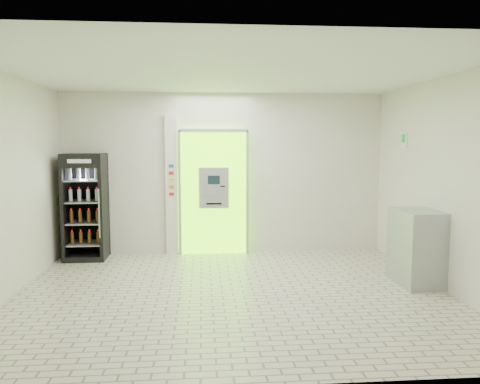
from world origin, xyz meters
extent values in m
plane|color=beige|center=(0.00, 0.00, 0.00)|extent=(6.00, 6.00, 0.00)
plane|color=silver|center=(0.00, 2.50, 1.50)|extent=(6.00, 0.00, 6.00)
plane|color=silver|center=(0.00, -2.50, 1.50)|extent=(6.00, 0.00, 6.00)
plane|color=silver|center=(-3.00, 0.00, 1.50)|extent=(0.00, 5.00, 5.00)
plane|color=silver|center=(3.00, 0.00, 1.50)|extent=(0.00, 5.00, 5.00)
plane|color=white|center=(0.00, 0.00, 3.00)|extent=(6.00, 6.00, 0.00)
cube|color=#6DF005|center=(-0.20, 2.43, 1.15)|extent=(1.20, 0.12, 2.30)
cube|color=gray|center=(-0.20, 2.36, 2.30)|extent=(1.28, 0.04, 0.06)
cube|color=gray|center=(-0.83, 2.36, 1.15)|extent=(0.04, 0.04, 2.30)
cube|color=gray|center=(0.43, 2.36, 1.15)|extent=(0.04, 0.04, 2.30)
cube|color=black|center=(-0.10, 2.38, 0.50)|extent=(0.62, 0.01, 0.67)
cube|color=black|center=(-0.54, 2.38, 1.98)|extent=(0.22, 0.01, 0.18)
cube|color=#989A9F|center=(-0.20, 2.32, 1.25)|extent=(0.55, 0.12, 0.75)
cube|color=black|center=(-0.20, 2.25, 1.40)|extent=(0.22, 0.01, 0.16)
cube|color=gray|center=(-0.20, 2.25, 1.12)|extent=(0.16, 0.01, 0.12)
cube|color=black|center=(-0.04, 2.25, 1.28)|extent=(0.09, 0.01, 0.02)
cube|color=black|center=(-0.20, 2.25, 0.96)|extent=(0.28, 0.01, 0.03)
cube|color=silver|center=(-0.98, 2.45, 1.30)|extent=(0.22, 0.10, 2.60)
cube|color=#193FB2|center=(-0.98, 2.40, 1.65)|extent=(0.09, 0.01, 0.06)
cube|color=red|center=(-0.98, 2.40, 1.52)|extent=(0.09, 0.01, 0.06)
cube|color=yellow|center=(-0.98, 2.40, 1.39)|extent=(0.09, 0.01, 0.06)
cube|color=orange|center=(-0.98, 2.40, 1.26)|extent=(0.09, 0.01, 0.06)
cube|color=red|center=(-0.98, 2.40, 1.13)|extent=(0.09, 0.01, 0.06)
cube|color=black|center=(-2.49, 2.17, 0.94)|extent=(0.71, 0.65, 1.89)
cube|color=black|center=(-2.49, 2.47, 0.94)|extent=(0.71, 0.05, 1.89)
cube|color=#B4090C|center=(-2.49, 1.85, 1.77)|extent=(0.69, 0.01, 0.23)
cube|color=white|center=(-2.49, 1.85, 1.77)|extent=(0.40, 0.01, 0.07)
cube|color=black|center=(-2.49, 2.17, 0.05)|extent=(0.71, 0.65, 0.09)
cylinder|color=gray|center=(-2.18, 1.83, 0.87)|extent=(0.02, 0.02, 0.85)
cube|color=gray|center=(-2.49, 2.17, 0.28)|extent=(0.60, 0.55, 0.02)
cube|color=gray|center=(-2.49, 2.17, 0.66)|extent=(0.60, 0.55, 0.02)
cube|color=gray|center=(-2.49, 2.17, 1.04)|extent=(0.60, 0.55, 0.02)
cube|color=gray|center=(-2.49, 2.17, 1.42)|extent=(0.60, 0.55, 0.02)
cube|color=#989A9F|center=(2.72, 0.23, 0.55)|extent=(0.58, 0.84, 1.10)
cube|color=gray|center=(2.44, 0.23, 0.60)|extent=(0.03, 0.81, 0.01)
cube|color=white|center=(2.99, 1.40, 2.12)|extent=(0.02, 0.22, 0.26)
cube|color=#0B8224|center=(2.98, 1.40, 2.15)|extent=(0.00, 0.14, 0.14)
camera|label=1|loc=(-0.41, -6.27, 2.07)|focal=35.00mm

